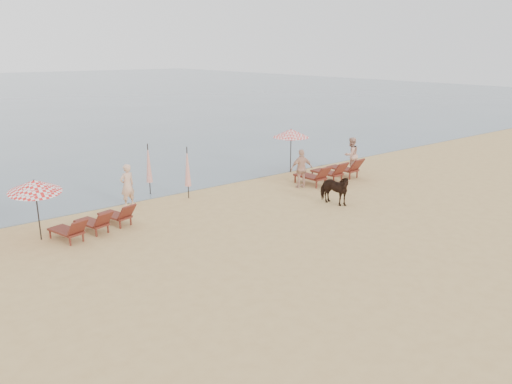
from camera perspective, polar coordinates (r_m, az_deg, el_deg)
ground at (r=16.22m, az=11.10°, el=-7.57°), size 120.00×120.00×0.00m
lounger_cluster_left at (r=18.93m, az=-17.92°, el=-3.25°), size 3.05×2.27×0.60m
lounger_cluster_right at (r=25.36m, az=8.56°, el=2.34°), size 3.37×2.10×0.72m
umbrella_open_left_b at (r=18.50m, az=-23.97°, el=0.63°), size 1.76×1.79×2.24m
umbrella_open_right at (r=26.69m, az=4.03°, el=6.72°), size 1.94×1.94×2.36m
umbrella_closed_left at (r=22.13m, az=-7.84°, el=2.86°), size 0.28×0.28×2.33m
umbrella_closed_right at (r=23.06m, az=-12.18°, el=3.22°), size 0.29×0.29×2.36m
cow at (r=21.47m, az=8.89°, el=0.30°), size 0.97×1.68×1.34m
beachgoer_left at (r=21.58m, az=-14.50°, el=0.73°), size 0.74×0.55×1.83m
beachgoer_right_a at (r=27.44m, az=10.82°, el=4.21°), size 0.95×0.76×1.88m
beachgoer_right_b at (r=23.87m, az=5.23°, el=2.67°), size 1.19×0.82×1.87m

